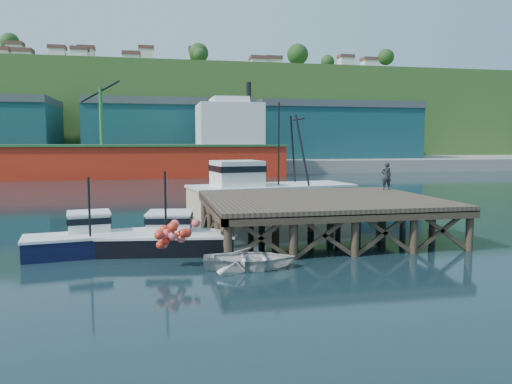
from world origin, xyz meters
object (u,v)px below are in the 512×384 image
object	(u,v)px
dinghy	(249,259)
boat_navy	(90,238)
boat_black	(168,237)
trawler	(268,190)
dockworker	(386,176)

from	to	relation	value
dinghy	boat_navy	bearing A→B (deg)	65.63
boat_black	trawler	world-z (taller)	trawler
boat_navy	boat_black	world-z (taller)	boat_black
boat_black	dockworker	world-z (taller)	dockworker
boat_navy	boat_black	distance (m)	3.53
trawler	dockworker	distance (m)	8.72
dockworker	boat_black	bearing A→B (deg)	34.70
boat_navy	dinghy	bearing A→B (deg)	-40.23
dinghy	dockworker	bearing A→B (deg)	-41.27
boat_black	trawler	size ratio (longest dim) A/B	0.52
trawler	dinghy	xyz separation A→B (m)	(-4.32, -15.17, -1.22)
boat_black	dinghy	world-z (taller)	boat_black
trawler	boat_black	bearing A→B (deg)	-132.62
boat_black	dockworker	xyz separation A→B (m)	(13.48, 5.23, 2.27)
dockworker	boat_navy	bearing A→B (deg)	29.64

